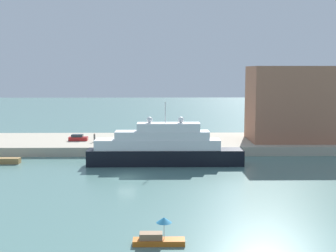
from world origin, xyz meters
TOP-DOWN VIEW (x-y plane):
  - ground at (0.00, 0.00)m, footprint 400.00×400.00m
  - quay_dock at (0.00, 25.97)m, footprint 110.00×19.94m
  - large_yacht at (5.59, 8.70)m, footprint 26.59×3.89m
  - small_motorboat at (4.97, -26.25)m, footprint 4.85×1.45m
  - work_barge at (-22.59, 10.15)m, footprint 6.40×1.52m
  - harbor_building at (33.44, 24.36)m, footprint 19.93×11.26m
  - parked_car at (-11.94, 24.62)m, footprint 3.84×1.65m
  - person_figure at (-8.27, 22.73)m, footprint 0.36×0.36m
  - mooring_bollard at (5.55, 17.14)m, footprint 0.54×0.54m

SIDE VIEW (x-z plane):
  - ground at x=0.00m, z-range 0.00..0.00m
  - work_barge at x=-22.59m, z-range 0.00..1.00m
  - small_motorboat at x=4.97m, z-range -0.52..2.10m
  - quay_dock at x=0.00m, z-range 0.00..1.74m
  - mooring_bollard at x=5.55m, z-range 1.74..2.61m
  - parked_car at x=-11.94m, z-range 1.65..2.92m
  - person_figure at x=-8.27m, z-range 1.67..3.45m
  - large_yacht at x=5.59m, z-range -2.52..8.31m
  - harbor_building at x=33.44m, z-range 1.74..16.98m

